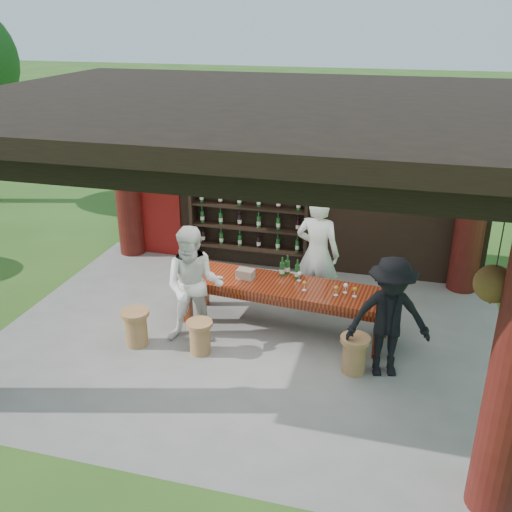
% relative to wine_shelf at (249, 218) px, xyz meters
% --- Properties ---
extents(ground, '(90.00, 90.00, 0.00)m').
position_rel_wine_shelf_xyz_m(ground, '(0.68, -2.45, -0.99)').
color(ground, '#2D5119').
rests_on(ground, ground).
extents(pavilion, '(7.50, 6.00, 3.60)m').
position_rel_wine_shelf_xyz_m(pavilion, '(0.67, -2.02, 1.14)').
color(pavilion, slate).
rests_on(pavilion, ground).
extents(wine_shelf, '(2.23, 0.34, 1.96)m').
position_rel_wine_shelf_xyz_m(wine_shelf, '(0.00, 0.00, 0.00)').
color(wine_shelf, black).
rests_on(wine_shelf, ground).
extents(tasting_table, '(3.23, 1.09, 0.75)m').
position_rel_wine_shelf_xyz_m(tasting_table, '(1.12, -2.07, -0.36)').
color(tasting_table, '#5A120C').
rests_on(tasting_table, ground).
extents(stool_near_left, '(0.37, 0.37, 0.49)m').
position_rel_wine_shelf_xyz_m(stool_near_left, '(0.13, -3.03, -0.73)').
color(stool_near_left, olive).
rests_on(stool_near_left, ground).
extents(stool_near_right, '(0.40, 0.40, 0.53)m').
position_rel_wine_shelf_xyz_m(stool_near_right, '(2.28, -2.93, -0.71)').
color(stool_near_right, olive).
rests_on(stool_near_right, ground).
extents(stool_far_left, '(0.41, 0.41, 0.54)m').
position_rel_wine_shelf_xyz_m(stool_far_left, '(-0.84, -3.07, -0.70)').
color(stool_far_left, olive).
rests_on(stool_far_left, ground).
extents(host, '(0.78, 0.58, 1.94)m').
position_rel_wine_shelf_xyz_m(host, '(1.48, -1.30, -0.02)').
color(host, white).
rests_on(host, ground).
extents(guest_woman, '(0.99, 0.84, 1.77)m').
position_rel_wine_shelf_xyz_m(guest_woman, '(-0.05, -2.72, -0.10)').
color(guest_woman, white).
rests_on(guest_woman, ground).
extents(guest_man, '(1.20, 0.85, 1.68)m').
position_rel_wine_shelf_xyz_m(guest_man, '(2.68, -2.86, -0.15)').
color(guest_man, black).
rests_on(guest_man, ground).
extents(table_bottles, '(0.32, 0.21, 0.31)m').
position_rel_wine_shelf_xyz_m(table_bottles, '(1.13, -1.77, -0.08)').
color(table_bottles, '#194C1E').
rests_on(table_bottles, tasting_table).
extents(table_glasses, '(0.93, 0.40, 0.15)m').
position_rel_wine_shelf_xyz_m(table_glasses, '(1.77, -2.12, -0.16)').
color(table_glasses, silver).
rests_on(table_glasses, tasting_table).
extents(napkin_basket, '(0.27, 0.20, 0.14)m').
position_rel_wine_shelf_xyz_m(napkin_basket, '(0.51, -2.01, -0.17)').
color(napkin_basket, '#BF6672').
rests_on(napkin_basket, tasting_table).
extents(shrubs, '(16.43, 8.16, 1.36)m').
position_rel_wine_shelf_xyz_m(shrubs, '(3.01, -2.07, -0.42)').
color(shrubs, '#194C14').
rests_on(shrubs, ground).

